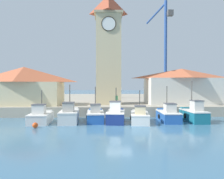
{
  "coord_description": "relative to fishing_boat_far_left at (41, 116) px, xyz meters",
  "views": [
    {
      "loc": [
        -1.37,
        -21.35,
        4.14
      ],
      "look_at": [
        -0.44,
        8.25,
        3.5
      ],
      "focal_mm": 35.0,
      "sensor_mm": 36.0,
      "label": 1
    }
  ],
  "objects": [
    {
      "name": "fishing_boat_mid_left",
      "position": [
        8.16,
        0.14,
        0.1
      ],
      "size": [
        2.33,
        4.31,
        3.81
      ],
      "color": "navy",
      "rests_on": "ground"
    },
    {
      "name": "fishing_boat_mid_right",
      "position": [
        14.15,
        0.7,
        0.02
      ],
      "size": [
        2.08,
        4.66,
        3.99
      ],
      "color": "#2356A8",
      "rests_on": "ground"
    },
    {
      "name": "warehouse_right",
      "position": [
        18.55,
        8.76,
        3.28
      ],
      "size": [
        10.9,
        6.0,
        5.27
      ],
      "color": "silver",
      "rests_on": "quay_wharf"
    },
    {
      "name": "port_crane_near",
      "position": [
        18.52,
        17.89,
        7.97
      ],
      "size": [
        3.63,
        7.95,
        18.91
      ],
      "color": "navy",
      "rests_on": "quay_wharf"
    },
    {
      "name": "port_crane_far",
      "position": [
        8.14,
        23.92,
        6.64
      ],
      "size": [
        2.0,
        7.85,
        16.4
      ],
      "color": "maroon",
      "rests_on": "quay_wharf"
    },
    {
      "name": "fishing_boat_left_outer",
      "position": [
        3.02,
        0.42,
        0.09
      ],
      "size": [
        2.26,
        4.89,
        4.17
      ],
      "color": "silver",
      "rests_on": "ground"
    },
    {
      "name": "fishing_boat_right_inner",
      "position": [
        17.01,
        0.47,
        0.13
      ],
      "size": [
        1.99,
        4.42,
        4.6
      ],
      "color": "#196B7F",
      "rests_on": "ground"
    },
    {
      "name": "fishing_boat_left_inner",
      "position": [
        5.89,
        0.85,
        -0.0
      ],
      "size": [
        2.1,
        4.66,
        3.91
      ],
      "color": "#2356A8",
      "rests_on": "ground"
    },
    {
      "name": "clock_tower",
      "position": [
        7.49,
        8.55,
        9.03
      ],
      "size": [
        4.06,
        4.06,
        17.72
      ],
      "color": "beige",
      "rests_on": "quay_wharf"
    },
    {
      "name": "mooring_buoy",
      "position": [
        0.3,
        -2.79,
        -0.44
      ],
      "size": [
        0.53,
        0.53,
        0.53
      ],
      "primitive_type": "sphere",
      "color": "#E54C19",
      "rests_on": "ground"
    },
    {
      "name": "dock_worker_near_tower",
      "position": [
        8.48,
        4.63,
        1.44
      ],
      "size": [
        0.34,
        0.22,
        1.62
      ],
      "color": "#33333D",
      "rests_on": "quay_wharf"
    },
    {
      "name": "ground_plane",
      "position": [
        8.37,
        -2.43,
        -0.71
      ],
      "size": [
        300.0,
        300.0,
        0.0
      ],
      "primitive_type": "plane",
      "color": "teal"
    },
    {
      "name": "fishing_boat_far_left",
      "position": [
        0.0,
        0.0,
        0.0
      ],
      "size": [
        2.34,
        4.19,
        3.53
      ],
      "color": "silver",
      "rests_on": "ground"
    },
    {
      "name": "warehouse_left",
      "position": [
        -4.45,
        7.33,
        3.35
      ],
      "size": [
        10.74,
        5.51,
        5.37
      ],
      "color": "beige",
      "rests_on": "quay_wharf"
    },
    {
      "name": "quay_wharf",
      "position": [
        8.37,
        23.82,
        -0.06
      ],
      "size": [
        120.0,
        40.0,
        1.3
      ],
      "primitive_type": "cube",
      "color": "#A89E89",
      "rests_on": "ground"
    },
    {
      "name": "fishing_boat_center",
      "position": [
        10.78,
        -0.13,
        -0.03
      ],
      "size": [
        2.42,
        4.64,
        3.53
      ],
      "color": "silver",
      "rests_on": "ground"
    }
  ]
}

